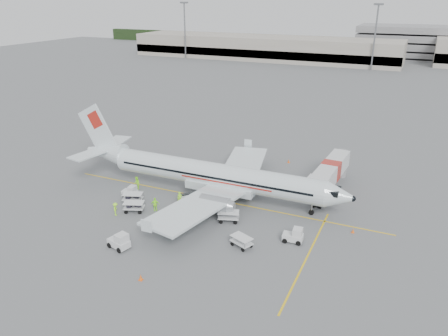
{
  "coord_description": "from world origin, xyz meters",
  "views": [
    {
      "loc": [
        21.91,
        -46.58,
        25.05
      ],
      "look_at": [
        0.0,
        2.0,
        3.8
      ],
      "focal_mm": 35.0,
      "sensor_mm": 36.0,
      "label": 1
    }
  ],
  "objects_px": {
    "jet_bridge": "(330,177)",
    "tug_fore": "(293,235)",
    "aircraft": "(215,159)",
    "tug_mid": "(119,240)",
    "belt_loader": "(196,193)",
    "tug_aft": "(130,191)"
  },
  "relations": [
    {
      "from": "tug_fore",
      "to": "tug_mid",
      "type": "height_order",
      "value": "tug_mid"
    },
    {
      "from": "belt_loader",
      "to": "tug_fore",
      "type": "height_order",
      "value": "belt_loader"
    },
    {
      "from": "jet_bridge",
      "to": "belt_loader",
      "type": "xyz_separation_m",
      "value": [
        -14.85,
        -10.9,
        -0.68
      ]
    },
    {
      "from": "jet_bridge",
      "to": "belt_loader",
      "type": "distance_m",
      "value": 18.43
    },
    {
      "from": "aircraft",
      "to": "tug_mid",
      "type": "relative_size",
      "value": 16.25
    },
    {
      "from": "jet_bridge",
      "to": "tug_fore",
      "type": "relative_size",
      "value": 7.29
    },
    {
      "from": "tug_aft",
      "to": "belt_loader",
      "type": "bearing_deg",
      "value": 6.43
    },
    {
      "from": "aircraft",
      "to": "tug_fore",
      "type": "distance_m",
      "value": 14.97
    },
    {
      "from": "jet_bridge",
      "to": "tug_aft",
      "type": "bearing_deg",
      "value": -148.52
    },
    {
      "from": "belt_loader",
      "to": "tug_mid",
      "type": "distance_m",
      "value": 13.0
    },
    {
      "from": "jet_bridge",
      "to": "tug_fore",
      "type": "distance_m",
      "value": 14.95
    },
    {
      "from": "belt_loader",
      "to": "tug_fore",
      "type": "bearing_deg",
      "value": -17.76
    },
    {
      "from": "belt_loader",
      "to": "tug_mid",
      "type": "bearing_deg",
      "value": -102.84
    },
    {
      "from": "tug_fore",
      "to": "belt_loader",
      "type": "bearing_deg",
      "value": 159.03
    },
    {
      "from": "aircraft",
      "to": "tug_fore",
      "type": "height_order",
      "value": "aircraft"
    },
    {
      "from": "belt_loader",
      "to": "aircraft",
      "type": "bearing_deg",
      "value": 61.93
    },
    {
      "from": "jet_bridge",
      "to": "aircraft",
      "type": "bearing_deg",
      "value": -145.56
    },
    {
      "from": "jet_bridge",
      "to": "tug_fore",
      "type": "height_order",
      "value": "jet_bridge"
    },
    {
      "from": "aircraft",
      "to": "belt_loader",
      "type": "xyz_separation_m",
      "value": [
        -1.43,
        -2.91,
        -3.86
      ]
    },
    {
      "from": "tug_mid",
      "to": "tug_aft",
      "type": "distance_m",
      "value": 12.86
    },
    {
      "from": "jet_bridge",
      "to": "tug_mid",
      "type": "xyz_separation_m",
      "value": [
        -17.32,
        -23.65,
        -1.18
      ]
    },
    {
      "from": "jet_bridge",
      "to": "tug_aft",
      "type": "height_order",
      "value": "jet_bridge"
    }
  ]
}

